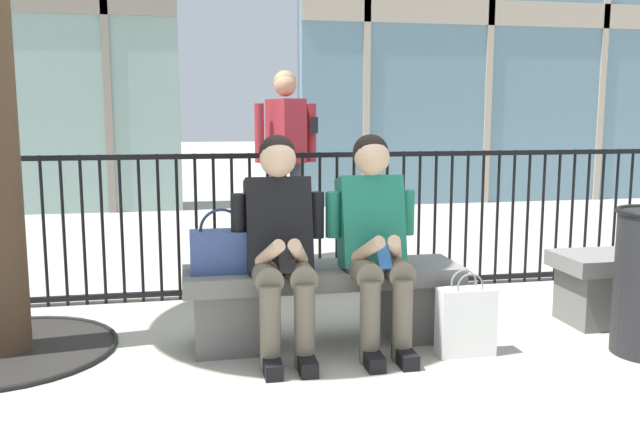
{
  "coord_description": "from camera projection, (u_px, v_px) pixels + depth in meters",
  "views": [
    {
      "loc": [
        -0.75,
        -3.68,
        1.32
      ],
      "look_at": [
        0.0,
        0.1,
        0.75
      ],
      "focal_mm": 37.37,
      "sensor_mm": 36.0,
      "label": 1
    }
  ],
  "objects": [
    {
      "name": "handbag_on_bench",
      "position": [
        222.0,
        250.0,
        3.71
      ],
      "size": [
        0.35,
        0.18,
        0.36
      ],
      "color": "#33477F",
      "rests_on": "stone_bench"
    },
    {
      "name": "stone_bench",
      "position": [
        323.0,
        297.0,
        3.87
      ],
      "size": [
        1.6,
        0.44,
        0.45
      ],
      "color": "slate",
      "rests_on": "ground"
    },
    {
      "name": "bystander_at_railing",
      "position": [
        286.0,
        151.0,
        5.95
      ],
      "size": [
        0.55,
        0.43,
        1.71
      ],
      "color": "#383D4C",
      "rests_on": "ground"
    },
    {
      "name": "ground_plane",
      "position": [
        323.0,
        342.0,
        3.91
      ],
      "size": [
        60.0,
        60.0,
        0.0
      ],
      "primitive_type": "plane",
      "color": "#A8A091"
    },
    {
      "name": "seated_person_with_phone",
      "position": [
        280.0,
        238.0,
        3.64
      ],
      "size": [
        0.52,
        0.66,
        1.21
      ],
      "color": "#6B6051",
      "rests_on": "ground"
    },
    {
      "name": "plaza_railing",
      "position": [
        294.0,
        223.0,
        4.88
      ],
      "size": [
        7.34,
        0.04,
        1.05
      ],
      "color": "black",
      "rests_on": "ground"
    },
    {
      "name": "seated_person_companion",
      "position": [
        374.0,
        235.0,
        3.74
      ],
      "size": [
        0.52,
        0.66,
        1.21
      ],
      "color": "#6B6051",
      "rests_on": "ground"
    },
    {
      "name": "shopping_bag",
      "position": [
        466.0,
        321.0,
        3.67
      ],
      "size": [
        0.32,
        0.13,
        0.47
      ],
      "color": "white",
      "rests_on": "ground"
    }
  ]
}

